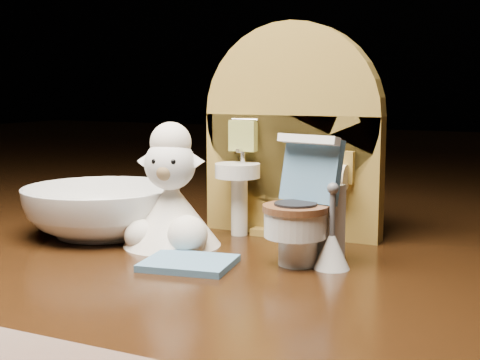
# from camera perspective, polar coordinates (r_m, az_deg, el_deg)

# --- Properties ---
(backdrop_panel) EXTENTS (0.13, 0.05, 0.15)m
(backdrop_panel) POSITION_cam_1_polar(r_m,az_deg,el_deg) (0.47, 4.34, 3.16)
(backdrop_panel) COLOR olive
(backdrop_panel) RESTS_ON ground
(toy_toilet) EXTENTS (0.04, 0.05, 0.08)m
(toy_toilet) POSITION_cam_1_polar(r_m,az_deg,el_deg) (0.40, 5.60, -3.10)
(toy_toilet) COLOR white
(toy_toilet) RESTS_ON ground
(bath_mat) EXTENTS (0.06, 0.05, 0.00)m
(bath_mat) POSITION_cam_1_polar(r_m,az_deg,el_deg) (0.40, -4.38, -7.08)
(bath_mat) COLOR teal
(bath_mat) RESTS_ON ground
(toilet_brush) EXTENTS (0.02, 0.02, 0.05)m
(toilet_brush) POSITION_cam_1_polar(r_m,az_deg,el_deg) (0.40, 7.84, -5.62)
(toilet_brush) COLOR white
(toilet_brush) RESTS_ON ground
(plush_lamb) EXTENTS (0.07, 0.07, 0.09)m
(plush_lamb) POSITION_cam_1_polar(r_m,az_deg,el_deg) (0.45, -5.89, -1.93)
(plush_lamb) COLOR white
(plush_lamb) RESTS_ON ground
(ceramic_bowl) EXTENTS (0.12, 0.12, 0.04)m
(ceramic_bowl) POSITION_cam_1_polar(r_m,az_deg,el_deg) (0.49, -11.70, -2.59)
(ceramic_bowl) COLOR white
(ceramic_bowl) RESTS_ON ground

